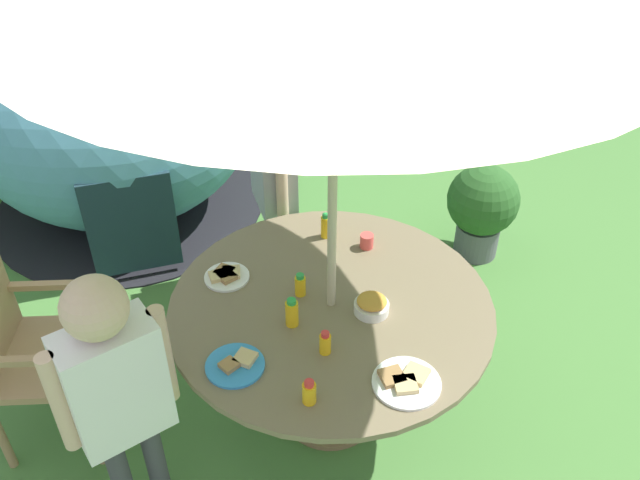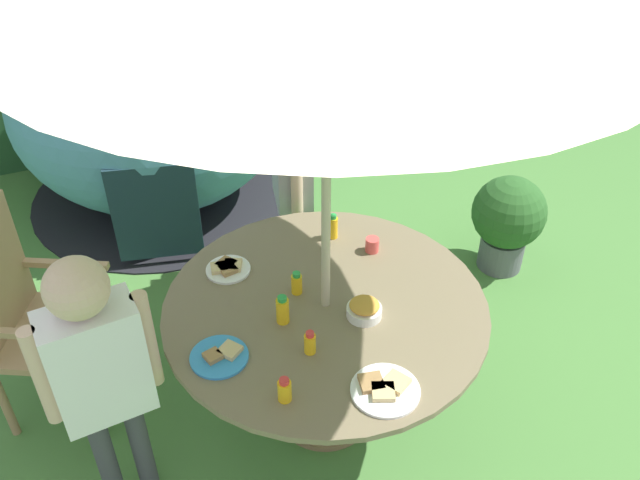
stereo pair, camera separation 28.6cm
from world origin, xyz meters
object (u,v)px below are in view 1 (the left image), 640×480
(dome_tent, at_px, (113,114))
(plate_far_left, at_px, (236,364))
(child_in_grey_shirt, at_px, (273,166))
(plate_center_back, at_px, (226,275))
(potted_plant, at_px, (482,206))
(cup_near, at_px, (367,241))
(child_in_white_shirt, at_px, (115,383))
(plate_far_right, at_px, (406,381))
(snack_bowl, at_px, (372,305))
(wooden_chair, at_px, (18,337))
(juice_bottle_mid_left, at_px, (326,226))
(garden_table, at_px, (331,324))
(juice_bottle_near_left, at_px, (300,285))
(juice_bottle_center_front, at_px, (292,313))
(juice_bottle_near_right, at_px, (309,392))
(juice_bottle_mid_right, at_px, (325,343))

(dome_tent, relative_size, plate_far_left, 9.63)
(child_in_grey_shirt, bearing_deg, plate_center_back, -29.22)
(potted_plant, distance_m, cup_near, 1.21)
(dome_tent, distance_m, child_in_white_shirt, 2.40)
(potted_plant, height_order, plate_far_right, plate_far_right)
(snack_bowl, bearing_deg, wooden_chair, 150.78)
(potted_plant, xyz_separation_m, juice_bottle_mid_left, (-1.21, -0.20, 0.42))
(juice_bottle_mid_left, bearing_deg, garden_table, -117.39)
(child_in_white_shirt, bearing_deg, plate_far_right, -29.72)
(potted_plant, distance_m, child_in_grey_shirt, 1.34)
(garden_table, bearing_deg, juice_bottle_near_left, 125.79)
(potted_plant, relative_size, cup_near, 8.86)
(cup_near, bearing_deg, juice_bottle_mid_left, 126.80)
(garden_table, distance_m, dome_tent, 2.24)
(potted_plant, relative_size, juice_bottle_mid_left, 4.76)
(juice_bottle_center_front, bearing_deg, juice_bottle_near_left, 51.11)
(juice_bottle_near_right, height_order, juice_bottle_mid_right, same)
(snack_bowl, bearing_deg, juice_bottle_center_front, 162.91)
(snack_bowl, relative_size, juice_bottle_near_left, 1.37)
(child_in_grey_shirt, bearing_deg, plate_far_right, 4.93)
(juice_bottle_center_front, bearing_deg, juice_bottle_mid_right, -79.19)
(wooden_chair, distance_m, child_in_white_shirt, 0.78)
(plate_center_back, xyz_separation_m, plate_far_left, (-0.18, -0.50, -0.00))
(garden_table, relative_size, child_in_grey_shirt, 1.08)
(plate_far_right, xyz_separation_m, juice_bottle_near_right, (-0.35, 0.10, 0.04))
(wooden_chair, distance_m, juice_bottle_mid_right, 1.33)
(child_in_white_shirt, height_order, juice_bottle_mid_left, child_in_white_shirt)
(garden_table, distance_m, child_in_grey_shirt, 1.01)
(potted_plant, distance_m, juice_bottle_near_right, 2.08)
(juice_bottle_mid_left, bearing_deg, dome_tent, 105.66)
(wooden_chair, relative_size, juice_bottle_near_right, 10.08)
(child_in_grey_shirt, height_order, plate_far_right, child_in_grey_shirt)
(potted_plant, bearing_deg, juice_bottle_center_front, -158.23)
(plate_far_left, bearing_deg, plate_center_back, 70.44)
(snack_bowl, bearing_deg, garden_table, 133.29)
(child_in_grey_shirt, distance_m, juice_bottle_near_right, 1.48)
(wooden_chair, xyz_separation_m, plate_center_back, (0.87, -0.23, 0.14))
(snack_bowl, xyz_separation_m, juice_bottle_near_left, (-0.20, 0.24, 0.01))
(plate_center_back, height_order, juice_bottle_mid_right, juice_bottle_mid_right)
(garden_table, height_order, plate_center_back, plate_center_back)
(garden_table, height_order, juice_bottle_mid_left, juice_bottle_mid_left)
(garden_table, xyz_separation_m, cup_near, (0.34, 0.25, 0.16))
(garden_table, bearing_deg, child_in_grey_shirt, 77.35)
(snack_bowl, height_order, juice_bottle_near_left, juice_bottle_near_left)
(dome_tent, bearing_deg, wooden_chair, -106.36)
(juice_bottle_near_right, bearing_deg, child_in_white_shirt, 151.57)
(plate_far_left, relative_size, juice_bottle_mid_left, 1.77)
(cup_near, bearing_deg, juice_bottle_mid_right, -136.36)
(garden_table, distance_m, plate_far_left, 0.52)
(garden_table, height_order, juice_bottle_center_front, juice_bottle_center_front)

